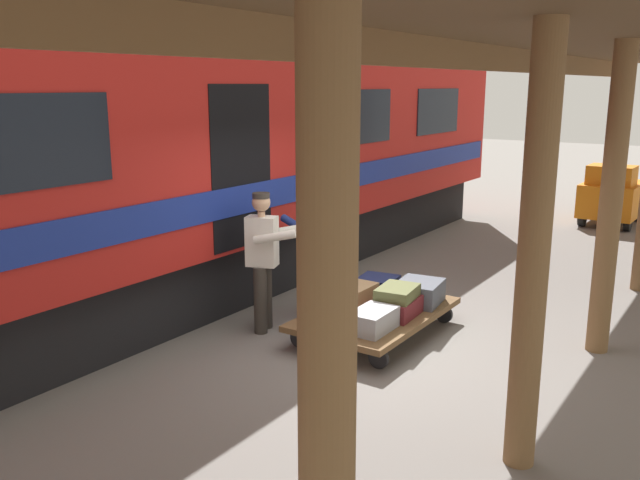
% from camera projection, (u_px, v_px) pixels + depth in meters
% --- Properties ---
extents(ground_plane, '(60.00, 60.00, 0.00)m').
position_uv_depth(ground_plane, '(379.00, 350.00, 7.57)').
color(ground_plane, slate).
extents(platform_canopy, '(3.20, 20.28, 3.56)m').
position_uv_depth(platform_canopy, '(588.00, 48.00, 5.75)').
color(platform_canopy, brown).
rests_on(platform_canopy, ground_plane).
extents(train_car, '(3.02, 16.44, 4.00)m').
position_uv_depth(train_car, '(157.00, 152.00, 8.99)').
color(train_car, '#B21E19').
rests_on(train_car, ground_plane).
extents(luggage_cart, '(1.30, 2.12, 0.30)m').
position_uv_depth(luggage_cart, '(375.00, 314.00, 8.00)').
color(luggage_cart, brown).
rests_on(luggage_cart, ground_plane).
extents(suitcase_maroon_trunk, '(0.46, 0.62, 0.21)m').
position_uv_depth(suitcase_maroon_trunk, '(397.00, 307.00, 7.81)').
color(suitcase_maroon_trunk, maroon).
rests_on(suitcase_maroon_trunk, luggage_cart).
extents(suitcase_gray_aluminum, '(0.39, 0.58, 0.24)m').
position_uv_depth(suitcase_gray_aluminum, '(373.00, 320.00, 7.33)').
color(suitcase_gray_aluminum, '#9EA0A5').
rests_on(suitcase_gray_aluminum, luggage_cart).
extents(suitcase_slate_roller, '(0.59, 0.66, 0.27)m').
position_uv_depth(suitcase_slate_roller, '(419.00, 292.00, 8.27)').
color(suitcase_slate_roller, '#4C515B').
rests_on(suitcase_slate_roller, luggage_cart).
extents(suitcase_orange_carryall, '(0.39, 0.50, 0.26)m').
position_uv_depth(suitcase_orange_carryall, '(329.00, 310.00, 7.65)').
color(suitcase_orange_carryall, '#CC6B23').
rests_on(suitcase_orange_carryall, luggage_cart).
extents(suitcase_navy_fabric, '(0.53, 0.52, 0.24)m').
position_uv_depth(suitcase_navy_fabric, '(378.00, 286.00, 8.59)').
color(suitcase_navy_fabric, navy).
rests_on(suitcase_navy_fabric, luggage_cart).
extents(suitcase_tan_vintage, '(0.37, 0.57, 0.27)m').
position_uv_depth(suitcase_tan_vintage, '(355.00, 296.00, 8.12)').
color(suitcase_tan_vintage, tan).
rests_on(suitcase_tan_vintage, luggage_cart).
extents(suitcase_olive_duffel, '(0.47, 0.58, 0.14)m').
position_uv_depth(suitcase_olive_duffel, '(397.00, 293.00, 7.78)').
color(suitcase_olive_duffel, brown).
rests_on(suitcase_olive_duffel, suitcase_maroon_trunk).
extents(porter_in_overalls, '(0.73, 0.55, 1.70)m').
position_uv_depth(porter_in_overalls, '(316.00, 249.00, 8.39)').
color(porter_in_overalls, navy).
rests_on(porter_in_overalls, ground_plane).
extents(porter_by_door, '(0.73, 0.58, 1.70)m').
position_uv_depth(porter_by_door, '(264.00, 257.00, 7.99)').
color(porter_by_door, '#332D28').
rests_on(porter_by_door, ground_plane).
extents(baggage_tug, '(1.13, 1.72, 1.30)m').
position_uv_depth(baggage_tug, '(612.00, 196.00, 14.27)').
color(baggage_tug, orange).
rests_on(baggage_tug, ground_plane).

